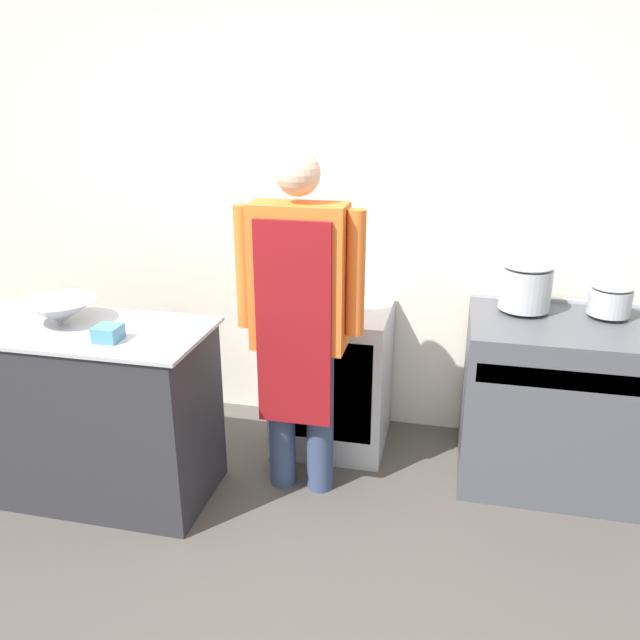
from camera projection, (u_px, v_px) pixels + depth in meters
name	position (u px, v px, depth m)	size (l,w,h in m)	color
ground_plane	(239.00, 636.00, 2.45)	(14.00, 14.00, 0.00)	#4C4742
wall_back	(335.00, 211.00, 3.69)	(8.00, 0.05, 2.70)	silver
prep_counter	(81.00, 410.00, 3.23)	(1.39, 0.61, 0.93)	#2D2D33
stove	(559.00, 402.00, 3.33)	(1.00, 0.71, 0.93)	#4C4F56
fridge_unit	(332.00, 377.00, 3.69)	(0.65, 0.58, 0.85)	silver
person_cook	(299.00, 310.00, 3.05)	(0.64, 0.24, 1.77)	#38476B
mixing_bowl	(60.00, 311.00, 3.10)	(0.37, 0.37, 0.12)	#B2B5BC
plastic_tub	(108.00, 333.00, 2.88)	(0.11, 0.11, 0.07)	teal
stock_pot	(526.00, 285.00, 3.29)	(0.27, 0.27, 0.26)	#B2B5BC
sauce_pot	(610.00, 299.00, 3.22)	(0.21, 0.21, 0.17)	#B2B5BC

